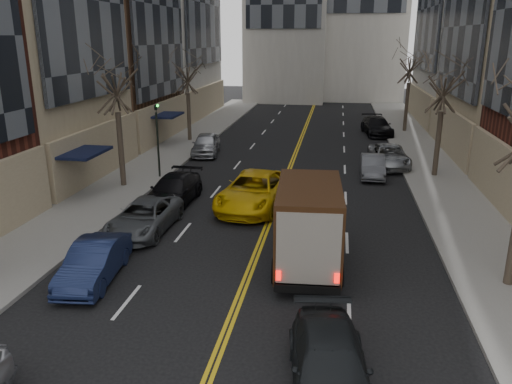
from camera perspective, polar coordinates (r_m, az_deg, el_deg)
sidewalk_left at (r=35.32m, az=-10.64°, el=3.91°), size 4.00×66.00×0.15m
sidewalk_right at (r=33.85m, az=19.45°, el=2.63°), size 4.00×66.00×0.15m
tree_lf_mid at (r=27.89m, az=-15.91°, el=13.62°), size 3.20×3.20×8.91m
tree_lf_far at (r=40.08m, az=-7.91°, el=14.22°), size 3.20×3.20×8.12m
tree_rt_mid at (r=30.94m, az=20.85°, el=12.67°), size 3.20×3.20×8.32m
tree_rt_far at (r=45.71m, az=17.32°, el=14.89°), size 3.20×3.20×9.11m
traffic_signal at (r=29.63m, az=-11.22°, el=6.75°), size 0.29×0.26×4.70m
ups_truck at (r=18.19m, az=6.02°, el=-3.65°), size 2.65×5.95×3.19m
observer_sedan at (r=12.56m, az=8.41°, el=-19.13°), size 2.40×4.78×1.33m
taxi at (r=24.55m, az=-0.20°, el=0.15°), size 3.45×6.33×1.68m
pedestrian at (r=20.22m, az=7.05°, el=-4.10°), size 0.44×0.60×1.50m
parked_lf_b at (r=18.21m, az=-18.02°, el=-7.61°), size 1.84×4.25×1.36m
parked_lf_c at (r=22.07m, az=-12.65°, el=-2.79°), size 2.31×4.82×1.33m
parked_lf_d at (r=25.36m, az=-9.44°, el=0.17°), size 2.12×4.95×1.42m
parked_lf_e at (r=35.94m, az=-5.73°, el=5.47°), size 2.34×4.64×1.52m
parked_rt_a at (r=30.83m, az=13.17°, el=2.89°), size 1.42×3.94×1.29m
parked_rt_b at (r=33.57m, az=14.95°, el=4.01°), size 2.59×5.12×1.39m
parked_rt_c at (r=44.40m, az=13.64°, el=7.34°), size 2.79×5.45×1.51m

